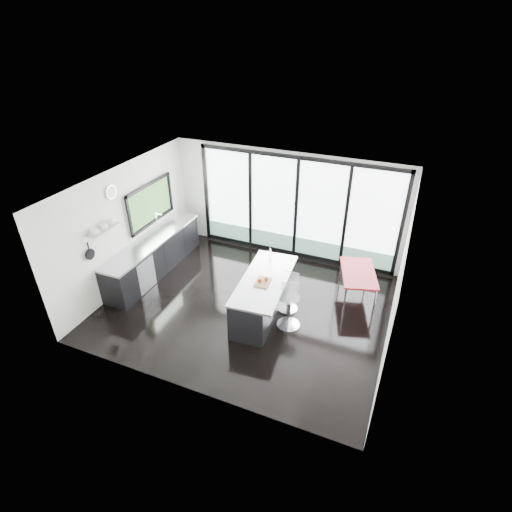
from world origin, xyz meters
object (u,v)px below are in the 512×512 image
at_px(bar_stool_near, 289,311).
at_px(red_table, 357,285).
at_px(bar_stool_far, 288,296).
at_px(island, 261,295).

relative_size(bar_stool_near, red_table, 0.60).
height_order(bar_stool_near, red_table, bar_stool_near).
relative_size(bar_stool_far, red_table, 0.54).
relative_size(bar_stool_near, bar_stool_far, 1.10).
bearing_deg(bar_stool_far, bar_stool_near, -67.50).
height_order(island, red_table, island).
relative_size(island, bar_stool_far, 3.25).
relative_size(island, red_table, 1.77).
distance_m(island, bar_stool_far, 0.60).
bearing_deg(island, bar_stool_near, -15.95).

